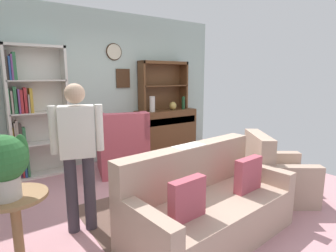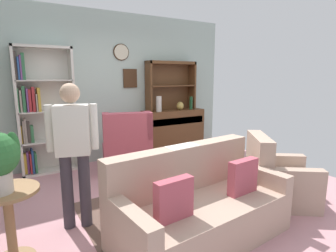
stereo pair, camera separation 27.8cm
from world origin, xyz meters
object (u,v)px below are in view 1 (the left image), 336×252
book_stack (175,170)px  vase_round (173,106)px  bookshelf (33,113)px  armchair_floral (276,177)px  vase_tall (152,104)px  potted_plant_large (3,162)px  bottle_wine (183,103)px  person_reading (78,148)px  wingback_chair (123,151)px  sideboard (166,129)px  sideboard_hutch (163,79)px  couch_floral (207,207)px  coffee_table (181,176)px  plant_stand (17,225)px

book_stack → vase_round: bearing=54.4°
bookshelf → armchair_floral: bookshelf is taller
vase_tall → armchair_floral: bearing=-82.7°
vase_tall → potted_plant_large: (-2.73, -2.22, -0.09)m
bottle_wine → book_stack: bottle_wine is taller
bottle_wine → bookshelf: bearing=176.5°
vase_round → person_reading: 3.18m
person_reading → wingback_chair: bearing=49.4°
vase_round → wingback_chair: 1.66m
vase_tall → armchair_floral: 2.72m
bookshelf → sideboard: bookshelf is taller
sideboard_hutch → bookshelf: bearing=-179.5°
vase_tall → bottle_wine: vase_tall is taller
vase_tall → potted_plant_large: size_ratio=0.60×
vase_round → bottle_wine: (0.26, -0.02, 0.05)m
couch_floral → sideboard_hutch: bearing=63.7°
armchair_floral → book_stack: (-1.24, 0.60, 0.18)m
couch_floral → coffee_table: size_ratio=2.33×
sideboard → bottle_wine: size_ratio=4.82×
bottle_wine → coffee_table: size_ratio=0.34×
plant_stand → potted_plant_large: size_ratio=1.34×
wingback_chair → coffee_table: wingback_chair is taller
couch_floral → armchair_floral: (1.37, 0.11, -0.02)m
bottle_wine → armchair_floral: bottle_wine is taller
bookshelf → coffee_table: bookshelf is taller
book_stack → coffee_table: bearing=15.9°
vase_tall → vase_round: size_ratio=1.81×
coffee_table → sideboard_hutch: bearing=61.2°
sideboard_hutch → armchair_floral: (-0.06, -2.78, -1.27)m
sideboard_hutch → vase_round: bearing=-53.5°
sideboard_hutch → vase_tall: 0.65m
vase_tall → sideboard_hutch: bearing=25.9°
couch_floral → vase_round: bearing=60.2°
armchair_floral → bottle_wine: bearing=80.1°
vase_round → couch_floral: size_ratio=0.09×
plant_stand → coffee_table: bearing=6.7°
sideboard_hutch → coffee_table: 2.72m
vase_round → plant_stand: bearing=-145.7°
bottle_wine → plant_stand: 4.13m
coffee_table → armchair_floral: bearing=-29.7°
sideboard_hutch → plant_stand: size_ratio=1.61×
vase_round → wingback_chair: size_ratio=0.16×
couch_floral → potted_plant_large: size_ratio=3.66×
potted_plant_large → book_stack: (1.82, 0.23, -0.51)m
wingback_chair → potted_plant_large: bearing=-137.1°
potted_plant_large → person_reading: (0.68, 0.36, -0.08)m
vase_tall → wingback_chair: (-0.92, -0.54, -0.69)m
sideboard → vase_round: vase_round is taller
bottle_wine → person_reading: size_ratio=0.17×
bookshelf → plant_stand: 2.49m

